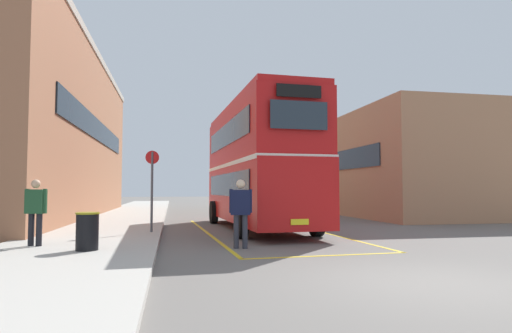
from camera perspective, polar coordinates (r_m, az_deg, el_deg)
name	(u,v)px	position (r m, az deg, el deg)	size (l,w,h in m)	color
ground_plane	(258,220)	(21.23, 0.22, -7.18)	(135.60, 135.60, 0.00)	#66605B
sidewalk_left	(126,217)	(23.32, -16.97, -6.50)	(4.00, 57.60, 0.14)	#B2ADA3
brick_building_left	(37,134)	(25.24, -27.19, 3.90)	(6.24, 22.75, 8.86)	#9E6647
depot_building_right	(392,167)	(28.17, 17.66, -0.11)	(7.86, 15.92, 5.80)	#AD7A56
double_decker_bus	(257,164)	(16.58, 0.12, 0.35)	(3.10, 9.86, 4.75)	black
single_deck_bus	(266,188)	(34.95, 1.41, -2.86)	(2.88, 8.57, 3.02)	black
pedestrian_boarding	(241,208)	(11.15, -2.06, -5.56)	(0.58, 0.33, 1.78)	#2D2D38
pedestrian_waiting_near	(36,208)	(11.85, -27.33, -4.91)	(0.53, 0.35, 1.63)	black
litter_bin	(87,231)	(10.58, -21.58, -8.03)	(0.52, 0.52, 0.86)	black
bus_stop_sign	(152,183)	(14.38, -13.71, -2.13)	(0.44, 0.10, 2.66)	#4C4C51
bay_marking_yellow	(269,234)	(14.83, 1.69, -8.95)	(4.69, 11.95, 0.01)	gold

